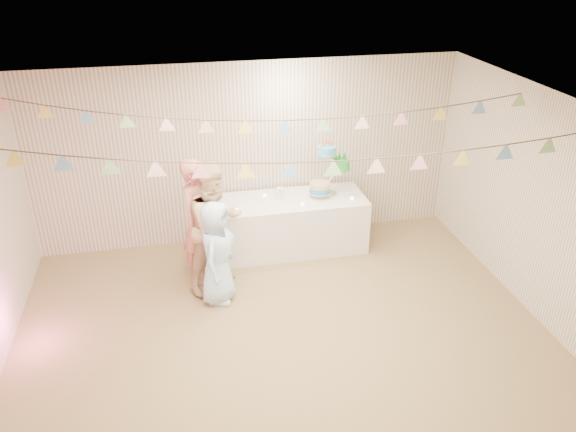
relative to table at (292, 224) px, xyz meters
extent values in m
plane|color=olive|center=(-0.52, -2.03, -0.39)|extent=(6.00, 6.00, 0.00)
plane|color=silver|center=(-0.52, -2.03, 2.21)|extent=(6.00, 6.00, 0.00)
plane|color=silver|center=(-0.52, 0.47, 0.91)|extent=(6.00, 6.00, 0.00)
plane|color=silver|center=(-0.52, -4.53, 0.91)|extent=(6.00, 6.00, 0.00)
plane|color=silver|center=(2.48, -2.03, 0.91)|extent=(5.00, 5.00, 0.00)
cube|color=white|center=(0.00, 0.00, 0.00)|extent=(2.06, 0.82, 0.77)
cylinder|color=white|center=(-0.54, -0.05, 0.37)|extent=(0.37, 0.37, 0.02)
imported|color=#CD726B|center=(-1.32, -0.52, 0.45)|extent=(0.68, 0.73, 1.67)
imported|color=#DAB486|center=(-1.13, -0.76, 0.46)|extent=(1.05, 1.02, 1.70)
imported|color=#B4DDFF|center=(-1.16, -1.06, 0.28)|extent=(0.64, 0.76, 1.33)
cylinder|color=#FFD88C|center=(-0.80, -0.15, 0.40)|extent=(0.04, 0.04, 0.03)
cylinder|color=#FFD88C|center=(-0.35, 0.18, 0.40)|extent=(0.04, 0.04, 0.03)
cylinder|color=#FFD88C|center=(0.10, -0.22, 0.40)|extent=(0.04, 0.04, 0.03)
cylinder|color=#FFD88C|center=(0.35, 0.22, 0.40)|extent=(0.04, 0.04, 0.03)
cylinder|color=#FFD88C|center=(0.82, -0.18, 0.40)|extent=(0.04, 0.04, 0.03)
camera|label=1|loc=(-1.53, -6.91, 3.72)|focal=35.00mm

